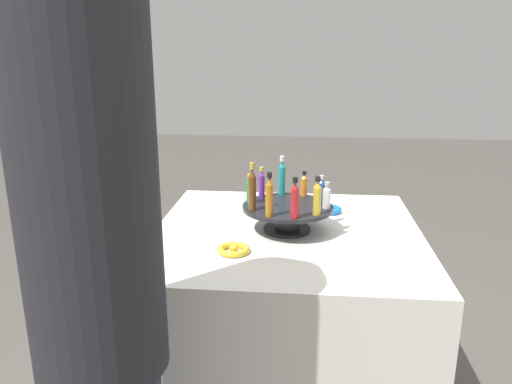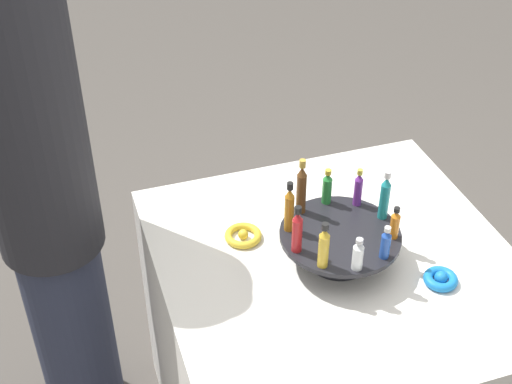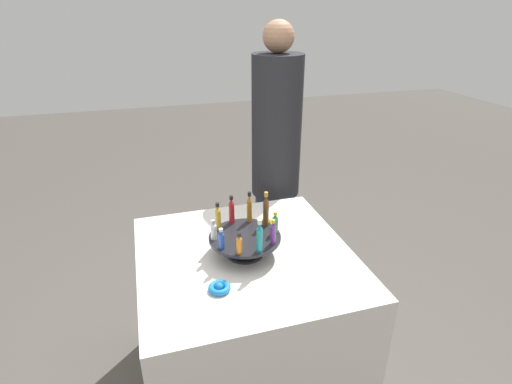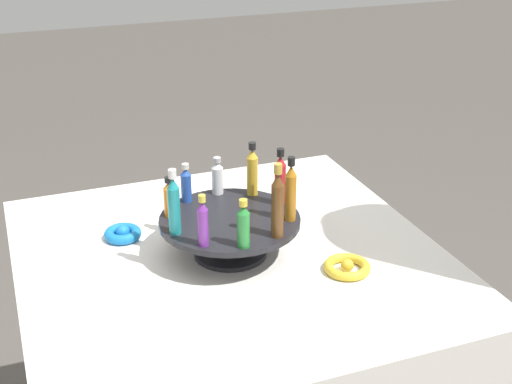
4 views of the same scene
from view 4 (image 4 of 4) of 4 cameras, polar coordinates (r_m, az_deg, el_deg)
display_stand at (r=1.48m, az=-2.10°, el=-2.96°), size 0.29×0.29×0.09m
bottle_amber at (r=1.44m, az=2.79°, el=0.04°), size 0.02×0.02×0.14m
bottle_red at (r=1.51m, az=1.94°, el=1.05°), size 0.02×0.02×0.13m
bottle_gold at (r=1.55m, az=-0.30°, el=1.71°), size 0.02×0.02×0.12m
bottle_clear at (r=1.57m, az=-3.11°, el=1.22°), size 0.03×0.03×0.09m
bottle_blue at (r=1.53m, az=-5.62°, el=0.63°), size 0.02×0.02×0.09m
bottle_orange at (r=1.47m, az=-6.97°, el=-0.51°), size 0.02×0.02×0.09m
bottle_teal at (r=1.39m, az=-6.59°, el=-0.99°), size 0.02×0.02×0.14m
bottle_purple at (r=1.35m, az=-4.28°, el=-2.45°), size 0.02×0.02×0.11m
bottle_green at (r=1.34m, az=-1.01°, el=-2.67°), size 0.02×0.02×0.10m
bottle_brown at (r=1.37m, az=1.74°, el=-0.94°), size 0.02×0.02×0.15m
ribbon_bow_blue at (r=1.59m, az=-10.61°, el=-3.28°), size 0.08×0.08×0.03m
ribbon_bow_gold at (r=1.46m, az=7.30°, el=-5.95°), size 0.10×0.10×0.03m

